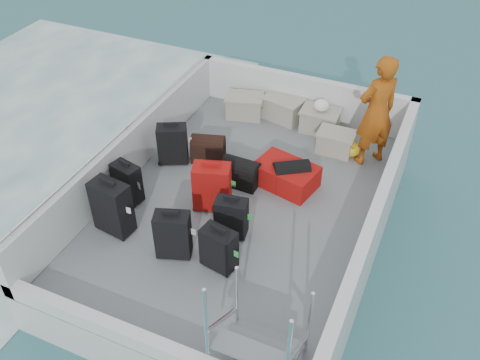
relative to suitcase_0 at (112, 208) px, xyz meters
The scene contains 22 objects.
ground 1.95m from the suitcase_0, 41.15° to the left, with size 160.00×160.00×0.00m, color #174353.
ferry_hull 1.82m from the suitcase_0, 41.15° to the left, with size 3.60×5.00×0.60m, color silver.
deck 1.72m from the suitcase_0, 41.15° to the left, with size 3.30×4.70×0.02m, color slate.
deck_fittings 1.79m from the suitcase_0, 25.97° to the left, with size 3.60×5.00×0.90m.
suitcase_0 is the anchor object (origin of this frame).
suitcase_1 0.59m from the suitcase_0, 106.18° to the left, with size 0.38×0.22×0.57m, color black.
suitcase_2 1.55m from the suitcase_0, 91.34° to the left, with size 0.42×0.25×0.61m, color black.
suitcase_3 0.89m from the suitcase_0, ahead, with size 0.41×0.24×0.63m, color black.
suitcase_5 1.28m from the suitcase_0, 44.02° to the left, with size 0.48×0.29×0.66m, color #A50C0D.
suitcase_6 1.46m from the suitcase_0, ahead, with size 0.40×0.24×0.56m, color black.
suitcase_7 1.46m from the suitcase_0, 20.71° to the left, with size 0.39×0.22×0.55m, color black.
suitcase_8 2.38m from the suitcase_0, 46.13° to the left, with size 0.54×0.83×0.33m, color #A50C0D.
duffel_0 1.86m from the suitcase_0, 77.33° to the left, with size 0.48×0.30×0.32m, color black, non-canonical shape.
duffel_1 1.84m from the suitcase_0, 53.92° to the left, with size 0.49×0.30×0.32m, color black, non-canonical shape.
duffel_2 2.43m from the suitcase_0, 44.50° to the left, with size 0.48×0.30×0.32m, color black, non-canonical shape.
crate_0 3.16m from the suitcase_0, 82.59° to the left, with size 0.57×0.39×0.34m, color #AEA897.
crate_1 3.46m from the suitcase_0, 72.87° to the left, with size 0.59×0.41×0.36m, color #AEA897.
crate_2 3.62m from the suitcase_0, 62.59° to the left, with size 0.56×0.39×0.34m, color #AEA897.
crate_3 3.44m from the suitcase_0, 53.27° to the left, with size 0.51×0.35×0.31m, color #AEA897.
yellow_bag 3.60m from the suitcase_0, 50.24° to the left, with size 0.28×0.26×0.22m, color gold.
white_bag 3.62m from the suitcase_0, 62.59° to the left, with size 0.24×0.24×0.18m, color white.
passenger 3.78m from the suitcase_0, 46.87° to the left, with size 0.62×0.40×1.67m, color orange.
Camera 1 is at (2.14, -4.92, 5.36)m, focal length 40.00 mm.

